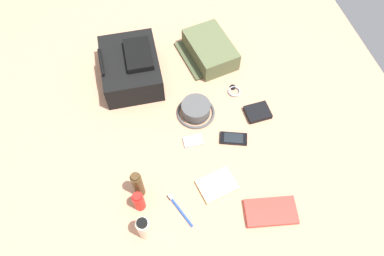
# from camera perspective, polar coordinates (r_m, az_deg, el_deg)

# --- Properties ---
(ground_plane) EXTENTS (2.64, 2.02, 0.02)m
(ground_plane) POSITION_cam_1_polar(r_m,az_deg,el_deg) (1.64, 0.00, -0.93)
(ground_plane) COLOR tan
(ground_plane) RESTS_ON ground
(backpack) EXTENTS (0.36, 0.28, 0.17)m
(backpack) POSITION_cam_1_polar(r_m,az_deg,el_deg) (1.78, -9.53, 9.36)
(backpack) COLOR black
(backpack) RESTS_ON ground_plane
(toiletry_pouch) EXTENTS (0.31, 0.28, 0.10)m
(toiletry_pouch) POSITION_cam_1_polar(r_m,az_deg,el_deg) (1.86, 2.77, 12.14)
(toiletry_pouch) COLOR #56603D
(toiletry_pouch) RESTS_ON ground_plane
(bucket_hat) EXTENTS (0.18, 0.18, 0.07)m
(bucket_hat) POSITION_cam_1_polar(r_m,az_deg,el_deg) (1.66, 0.61, 2.89)
(bucket_hat) COLOR #4D4D4D
(bucket_hat) RESTS_ON ground_plane
(lotion_bottle) EXTENTS (0.05, 0.05, 0.14)m
(lotion_bottle) POSITION_cam_1_polar(r_m,az_deg,el_deg) (1.40, -7.51, -15.34)
(lotion_bottle) COLOR beige
(lotion_bottle) RESTS_ON ground_plane
(sunscreen_spray) EXTENTS (0.04, 0.04, 0.11)m
(sunscreen_spray) POSITION_cam_1_polar(r_m,az_deg,el_deg) (1.45, -8.36, -11.31)
(sunscreen_spray) COLOR red
(sunscreen_spray) RESTS_ON ground_plane
(cologne_bottle) EXTENTS (0.04, 0.04, 0.17)m
(cologne_bottle) POSITION_cam_1_polar(r_m,az_deg,el_deg) (1.45, -8.52, -8.79)
(cologne_bottle) COLOR #473319
(cologne_bottle) RESTS_ON ground_plane
(paperback_novel) EXTENTS (0.14, 0.22, 0.02)m
(paperback_novel) POSITION_cam_1_polar(r_m,az_deg,el_deg) (1.50, 12.26, -12.73)
(paperback_novel) COLOR red
(paperback_novel) RESTS_ON ground_plane
(cell_phone) EXTENTS (0.10, 0.13, 0.01)m
(cell_phone) POSITION_cam_1_polar(r_m,az_deg,el_deg) (1.62, 6.52, -1.65)
(cell_phone) COLOR black
(cell_phone) RESTS_ON ground_plane
(media_player) EXTENTS (0.05, 0.08, 0.01)m
(media_player) POSITION_cam_1_polar(r_m,az_deg,el_deg) (1.60, 0.16, -2.02)
(media_player) COLOR #B7B7BC
(media_player) RESTS_ON ground_plane
(wristwatch) EXTENTS (0.07, 0.06, 0.01)m
(wristwatch) POSITION_cam_1_polar(r_m,az_deg,el_deg) (1.76, 6.63, 5.82)
(wristwatch) COLOR #99999E
(wristwatch) RESTS_ON ground_plane
(toothbrush) EXTENTS (0.15, 0.07, 0.02)m
(toothbrush) POSITION_cam_1_polar(r_m,az_deg,el_deg) (1.48, -2.10, -12.49)
(toothbrush) COLOR blue
(toothbrush) RESTS_ON ground_plane
(wallet) EXTENTS (0.10, 0.11, 0.02)m
(wallet) POSITION_cam_1_polar(r_m,az_deg,el_deg) (1.70, 10.27, 2.44)
(wallet) COLOR black
(wallet) RESTS_ON ground_plane
(notepad) EXTENTS (0.14, 0.17, 0.02)m
(notepad) POSITION_cam_1_polar(r_m,az_deg,el_deg) (1.51, 3.96, -8.94)
(notepad) COLOR beige
(notepad) RESTS_ON ground_plane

